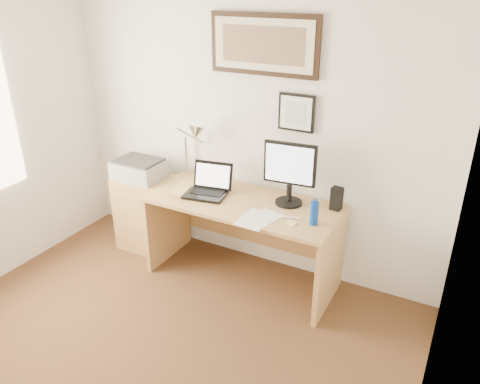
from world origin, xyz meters
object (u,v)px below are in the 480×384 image
Objects in this scene: side_cabinet at (147,212)px; water_bottle at (314,213)px; printer at (139,169)px; lcd_monitor at (290,171)px; desk at (247,222)px; laptop at (208,188)px; book at (176,188)px.

water_bottle is at bearing -4.87° from side_cabinet.
water_bottle is 0.41× the size of printer.
side_cabinet is 1.79m from water_bottle.
lcd_monitor reaches higher than printer.
side_cabinet is at bearing 39.20° from printer.
desk is at bearing 1.89° from side_cabinet.
desk is at bearing 16.73° from laptop.
laptop is at bearing -4.70° from side_cabinet.
side_cabinet is 0.61m from book.
printer reaches higher than desk.
printer reaches higher than side_cabinet.
lcd_monitor is (0.35, 0.05, 0.53)m from desk.
side_cabinet is 4.06× the size of water_bottle.
book reaches higher than desk.
lcd_monitor is 1.18× the size of printer.
lcd_monitor is at bearing 7.57° from desk.
side_cabinet is at bearing -176.70° from lcd_monitor.
lcd_monitor reaches higher than desk.
laptop is (0.30, 0.06, 0.05)m from book.
lcd_monitor is at bearing 3.30° from side_cabinet.
side_cabinet is at bearing 175.30° from laptop.
side_cabinet is 0.46× the size of desk.
book is 1.03m from lcd_monitor.
book is at bearing 178.76° from water_bottle.
lcd_monitor reaches higher than side_cabinet.
printer is at bearing -140.80° from side_cabinet.
side_cabinet is 1.93× the size of laptop.
desk is 3.64× the size of printer.
book is (0.45, -0.12, 0.40)m from side_cabinet.
water_bottle is 1.75m from printer.
lcd_monitor is at bearing 11.71° from book.
book is 0.49m from printer.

